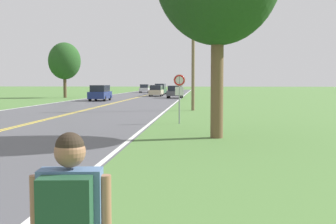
% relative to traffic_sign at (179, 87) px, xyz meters
% --- Properties ---
extents(traffic_sign, '(0.60, 0.10, 2.53)m').
position_rel_traffic_sign_xyz_m(traffic_sign, '(0.00, 0.00, 0.00)').
color(traffic_sign, gray).
rests_on(traffic_sign, ground).
extents(utility_pole_midground, '(1.80, 0.24, 8.83)m').
position_rel_traffic_sign_xyz_m(utility_pole_midground, '(0.51, 10.24, 2.66)').
color(utility_pole_midground, brown).
rests_on(utility_pole_midground, ground).
extents(tree_behind_sign, '(4.34, 4.34, 7.49)m').
position_rel_traffic_sign_xyz_m(tree_behind_sign, '(-17.36, 34.58, 3.06)').
color(tree_behind_sign, brown).
rests_on(tree_behind_sign, ground).
extents(car_dark_blue_van_approaching, '(1.90, 4.15, 1.78)m').
position_rel_traffic_sign_xyz_m(car_dark_blue_van_approaching, '(-10.34, 25.66, -0.99)').
color(car_dark_blue_van_approaching, black).
rests_on(car_dark_blue_van_approaching, ground).
extents(car_dark_grey_hatchback_mid_near, '(2.05, 3.68, 1.66)m').
position_rel_traffic_sign_xyz_m(car_dark_grey_hatchback_mid_near, '(-2.32, 34.49, -1.03)').
color(car_dark_grey_hatchback_mid_near, black).
rests_on(car_dark_grey_hatchback_mid_near, ground).
extents(car_champagne_van_mid_far, '(1.85, 4.80, 1.67)m').
position_rel_traffic_sign_xyz_m(car_champagne_van_mid_far, '(-5.59, 41.61, -1.04)').
color(car_champagne_van_mid_far, black).
rests_on(car_champagne_van_mid_far, ground).
extents(car_dark_green_van_receding, '(1.83, 4.73, 1.86)m').
position_rel_traffic_sign_xyz_m(car_dark_green_van_receding, '(-5.80, 50.39, -0.96)').
color(car_dark_green_van_receding, black).
rests_on(car_dark_green_van_receding, ground).
extents(car_silver_sedan_distant, '(1.93, 4.23, 1.67)m').
position_rel_traffic_sign_xyz_m(car_silver_sedan_distant, '(-10.14, 62.20, -1.07)').
color(car_silver_sedan_distant, black).
rests_on(car_silver_sedan_distant, ground).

